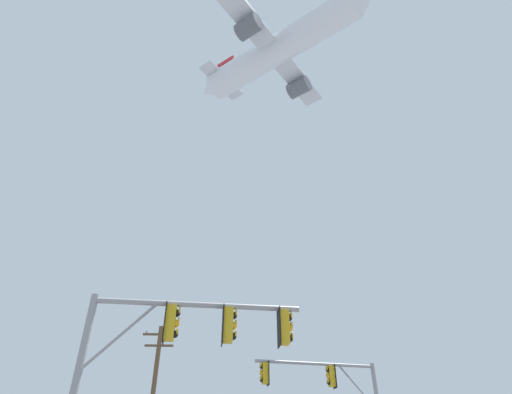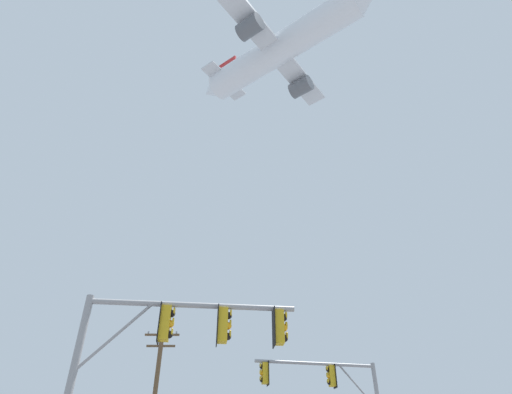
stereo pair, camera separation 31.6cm
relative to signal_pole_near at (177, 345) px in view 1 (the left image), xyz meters
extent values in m
cylinder|color=gray|center=(0.50, 0.05, 1.09)|extent=(5.56, 0.75, 0.15)
cylinder|color=gray|center=(-1.44, -0.16, 0.20)|extent=(1.73, 0.26, 1.83)
cube|color=gold|center=(2.83, 0.30, 0.56)|extent=(0.29, 0.35, 0.90)
cylinder|color=gold|center=(2.83, 0.30, 1.07)|extent=(0.05, 0.05, 0.12)
cube|color=black|center=(2.69, 0.29, 0.56)|extent=(0.07, 0.46, 1.04)
sphere|color=black|center=(2.97, 0.32, 0.83)|extent=(0.20, 0.20, 0.20)
cylinder|color=gold|center=(3.04, 0.33, 0.89)|extent=(0.06, 0.21, 0.21)
sphere|color=orange|center=(2.97, 0.32, 0.55)|extent=(0.20, 0.20, 0.20)
cylinder|color=gold|center=(3.04, 0.33, 0.61)|extent=(0.06, 0.21, 0.21)
sphere|color=black|center=(2.97, 0.32, 0.27)|extent=(0.20, 0.20, 0.20)
cylinder|color=gold|center=(3.04, 0.33, 0.33)|extent=(0.06, 0.21, 0.21)
cube|color=gold|center=(1.30, 0.14, 0.56)|extent=(0.29, 0.35, 0.90)
cylinder|color=gold|center=(1.30, 0.14, 1.07)|extent=(0.05, 0.05, 0.12)
cube|color=black|center=(1.16, 0.13, 0.56)|extent=(0.07, 0.46, 1.04)
sphere|color=black|center=(1.45, 0.16, 0.83)|extent=(0.20, 0.20, 0.20)
cylinder|color=gold|center=(1.51, 0.16, 0.89)|extent=(0.06, 0.21, 0.21)
sphere|color=orange|center=(1.45, 0.16, 0.55)|extent=(0.20, 0.20, 0.20)
cylinder|color=gold|center=(1.51, 0.16, 0.61)|extent=(0.06, 0.21, 0.21)
sphere|color=black|center=(1.45, 0.16, 0.27)|extent=(0.20, 0.20, 0.20)
cylinder|color=gold|center=(1.51, 0.16, 0.33)|extent=(0.06, 0.21, 0.21)
cube|color=gold|center=(-0.22, -0.02, 0.56)|extent=(0.29, 0.35, 0.90)
cylinder|color=gold|center=(-0.22, -0.02, 1.07)|extent=(0.05, 0.05, 0.12)
cube|color=black|center=(-0.36, -0.04, 0.56)|extent=(0.07, 0.46, 1.04)
sphere|color=black|center=(-0.08, -0.01, 0.83)|extent=(0.20, 0.20, 0.20)
cylinder|color=gold|center=(-0.01, 0.00, 0.89)|extent=(0.06, 0.21, 0.21)
sphere|color=orange|center=(-0.08, -0.01, 0.55)|extent=(0.20, 0.20, 0.20)
cylinder|color=gold|center=(-0.01, 0.00, 0.61)|extent=(0.06, 0.21, 0.21)
sphere|color=black|center=(-0.08, -0.01, 0.27)|extent=(0.20, 0.20, 0.20)
cylinder|color=gold|center=(-0.01, 0.00, 0.33)|extent=(0.06, 0.21, 0.21)
cylinder|color=gray|center=(5.09, 9.62, 1.64)|extent=(5.75, 1.25, 0.15)
cylinder|color=gray|center=(7.09, 10.01, 0.66)|extent=(1.79, 0.42, 2.03)
cube|color=gold|center=(2.69, 9.15, 1.12)|extent=(0.32, 0.36, 0.90)
cylinder|color=gold|center=(2.69, 9.15, 1.63)|extent=(0.05, 0.05, 0.12)
cube|color=black|center=(2.83, 9.18, 1.12)|extent=(0.11, 0.46, 1.04)
sphere|color=black|center=(2.55, 9.13, 1.39)|extent=(0.20, 0.20, 0.20)
cylinder|color=gold|center=(2.48, 9.11, 1.45)|extent=(0.08, 0.21, 0.21)
sphere|color=orange|center=(2.55, 9.13, 1.11)|extent=(0.20, 0.20, 0.20)
cylinder|color=gold|center=(2.48, 9.11, 1.17)|extent=(0.08, 0.21, 0.21)
sphere|color=black|center=(2.55, 9.13, 0.83)|extent=(0.20, 0.20, 0.20)
cylinder|color=gold|center=(2.48, 9.11, 0.89)|extent=(0.08, 0.21, 0.21)
cube|color=gold|center=(5.84, 9.76, 1.12)|extent=(0.32, 0.36, 0.90)
cylinder|color=gold|center=(5.84, 9.76, 1.63)|extent=(0.05, 0.05, 0.12)
cube|color=black|center=(5.97, 9.79, 1.12)|extent=(0.11, 0.46, 1.04)
sphere|color=black|center=(5.69, 9.73, 1.39)|extent=(0.20, 0.20, 0.20)
cylinder|color=gold|center=(5.63, 9.72, 1.45)|extent=(0.08, 0.21, 0.21)
sphere|color=orange|center=(5.69, 9.73, 1.11)|extent=(0.20, 0.20, 0.20)
cylinder|color=gold|center=(5.63, 9.72, 1.17)|extent=(0.08, 0.21, 0.21)
sphere|color=black|center=(5.69, 9.73, 0.83)|extent=(0.20, 0.20, 0.20)
cylinder|color=gold|center=(5.63, 9.72, 0.89)|extent=(0.08, 0.21, 0.21)
cube|color=brown|center=(-3.66, 16.09, 4.78)|extent=(2.20, 0.12, 0.12)
cube|color=brown|center=(-3.66, 16.09, 4.08)|extent=(1.80, 0.12, 0.12)
cylinder|color=gray|center=(-4.56, 16.09, 4.90)|extent=(0.10, 0.10, 0.18)
cylinder|color=gray|center=(-2.76, 16.09, 4.90)|extent=(0.10, 0.10, 0.18)
cylinder|color=white|center=(5.74, 24.32, 45.01)|extent=(20.22, 16.79, 3.98)
cone|color=white|center=(-4.04, 31.81, 45.01)|extent=(4.04, 4.20, 3.39)
cube|color=silver|center=(5.25, 24.70, 44.42)|extent=(15.04, 18.47, 0.45)
cylinder|color=#595B60|center=(8.85, 29.41, 43.22)|extent=(3.73, 3.60, 2.24)
cylinder|color=#595B60|center=(1.65, 19.99, 43.22)|extent=(3.73, 3.60, 2.24)
cube|color=#B21E1E|center=(-1.97, 30.23, 47.25)|extent=(2.95, 2.36, 4.73)
cube|color=silver|center=(-2.16, 30.38, 45.39)|extent=(6.32, 7.29, 0.25)
camera|label=1|loc=(1.78, -11.20, -2.88)|focal=29.51mm
camera|label=2|loc=(2.10, -11.20, -2.88)|focal=29.51mm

